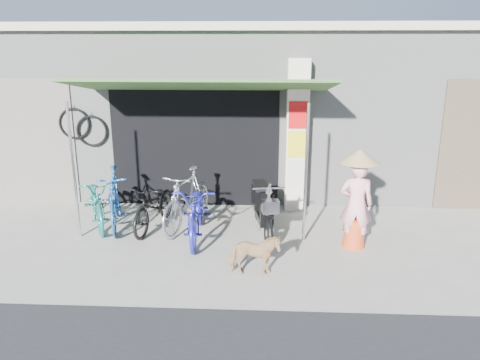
{
  "coord_description": "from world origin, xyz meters",
  "views": [
    {
      "loc": [
        0.19,
        -6.71,
        3.23
      ],
      "look_at": [
        -0.2,
        1.0,
        1.0
      ],
      "focal_mm": 35.0,
      "sensor_mm": 36.0,
      "label": 1
    }
  ],
  "objects_px": {
    "bike_black": "(155,205)",
    "nun": "(357,199)",
    "bike_blue": "(114,199)",
    "bike_navy": "(197,211)",
    "street_dog": "(254,255)",
    "bike_teal": "(97,201)",
    "moped": "(263,207)",
    "bike_silver": "(187,199)"
  },
  "relations": [
    {
      "from": "bike_black",
      "to": "nun",
      "type": "distance_m",
      "value": 3.56
    },
    {
      "from": "bike_blue",
      "to": "bike_black",
      "type": "xyz_separation_m",
      "value": [
        0.75,
        -0.05,
        -0.1
      ]
    },
    {
      "from": "bike_navy",
      "to": "street_dog",
      "type": "distance_m",
      "value": 1.66
    },
    {
      "from": "bike_teal",
      "to": "nun",
      "type": "height_order",
      "value": "nun"
    },
    {
      "from": "bike_teal",
      "to": "moped",
      "type": "relative_size",
      "value": 0.97
    },
    {
      "from": "street_dog",
      "to": "nun",
      "type": "distance_m",
      "value": 2.04
    },
    {
      "from": "bike_blue",
      "to": "bike_black",
      "type": "height_order",
      "value": "bike_blue"
    },
    {
      "from": "bike_blue",
      "to": "bike_navy",
      "type": "relative_size",
      "value": 0.94
    },
    {
      "from": "bike_navy",
      "to": "street_dog",
      "type": "relative_size",
      "value": 2.54
    },
    {
      "from": "bike_black",
      "to": "bike_navy",
      "type": "relative_size",
      "value": 0.87
    },
    {
      "from": "bike_black",
      "to": "nun",
      "type": "xyz_separation_m",
      "value": [
        3.48,
        -0.64,
        0.39
      ]
    },
    {
      "from": "bike_navy",
      "to": "street_dog",
      "type": "bearing_deg",
      "value": -55.48
    },
    {
      "from": "bike_teal",
      "to": "bike_black",
      "type": "height_order",
      "value": "bike_teal"
    },
    {
      "from": "bike_silver",
      "to": "nun",
      "type": "height_order",
      "value": "nun"
    },
    {
      "from": "bike_teal",
      "to": "nun",
      "type": "bearing_deg",
      "value": -34.05
    },
    {
      "from": "bike_blue",
      "to": "nun",
      "type": "height_order",
      "value": "nun"
    },
    {
      "from": "bike_silver",
      "to": "moped",
      "type": "relative_size",
      "value": 1.0
    },
    {
      "from": "moped",
      "to": "bike_blue",
      "type": "bearing_deg",
      "value": 168.35
    },
    {
      "from": "bike_teal",
      "to": "street_dog",
      "type": "relative_size",
      "value": 2.39
    },
    {
      "from": "bike_silver",
      "to": "street_dog",
      "type": "xyz_separation_m",
      "value": [
        1.25,
        -1.78,
        -0.24
      ]
    },
    {
      "from": "bike_silver",
      "to": "nun",
      "type": "bearing_deg",
      "value": 4.3
    },
    {
      "from": "bike_blue",
      "to": "moped",
      "type": "distance_m",
      "value": 2.71
    },
    {
      "from": "nun",
      "to": "street_dog",
      "type": "bearing_deg",
      "value": 41.41
    },
    {
      "from": "bike_teal",
      "to": "bike_silver",
      "type": "bearing_deg",
      "value": -26.53
    },
    {
      "from": "bike_black",
      "to": "bike_silver",
      "type": "xyz_separation_m",
      "value": [
        0.59,
        0.04,
        0.12
      ]
    },
    {
      "from": "bike_silver",
      "to": "bike_navy",
      "type": "xyz_separation_m",
      "value": [
        0.25,
        -0.47,
        -0.05
      ]
    },
    {
      "from": "bike_navy",
      "to": "moped",
      "type": "relative_size",
      "value": 1.03
    },
    {
      "from": "bike_black",
      "to": "street_dog",
      "type": "distance_m",
      "value": 2.54
    },
    {
      "from": "bike_blue",
      "to": "bike_navy",
      "type": "bearing_deg",
      "value": -31.46
    },
    {
      "from": "bike_teal",
      "to": "street_dog",
      "type": "height_order",
      "value": "bike_teal"
    },
    {
      "from": "bike_black",
      "to": "bike_navy",
      "type": "xyz_separation_m",
      "value": [
        0.84,
        -0.43,
        0.06
      ]
    },
    {
      "from": "bike_black",
      "to": "moped",
      "type": "xyz_separation_m",
      "value": [
        1.96,
        -0.12,
        0.04
      ]
    },
    {
      "from": "bike_silver",
      "to": "street_dog",
      "type": "distance_m",
      "value": 2.19
    },
    {
      "from": "bike_blue",
      "to": "moped",
      "type": "height_order",
      "value": "bike_blue"
    },
    {
      "from": "bike_blue",
      "to": "bike_silver",
      "type": "xyz_separation_m",
      "value": [
        1.34,
        -0.01,
        0.02
      ]
    },
    {
      "from": "bike_teal",
      "to": "bike_black",
      "type": "relative_size",
      "value": 1.08
    },
    {
      "from": "bike_silver",
      "to": "bike_black",
      "type": "bearing_deg",
      "value": -158.38
    },
    {
      "from": "moped",
      "to": "bike_silver",
      "type": "bearing_deg",
      "value": 165.2
    },
    {
      "from": "bike_black",
      "to": "bike_silver",
      "type": "height_order",
      "value": "bike_silver"
    },
    {
      "from": "bike_teal",
      "to": "moped",
      "type": "bearing_deg",
      "value": -28.8
    },
    {
      "from": "bike_teal",
      "to": "bike_blue",
      "type": "height_order",
      "value": "bike_blue"
    },
    {
      "from": "nun",
      "to": "bike_silver",
      "type": "bearing_deg",
      "value": -5.7
    }
  ]
}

